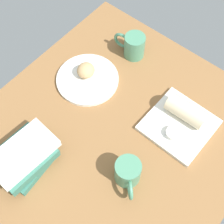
% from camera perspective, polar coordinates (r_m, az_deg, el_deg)
% --- Properties ---
extents(dining_table, '(1.10, 0.90, 0.04)m').
position_cam_1_polar(dining_table, '(1.18, -1.67, -6.07)').
color(dining_table, olive).
rests_on(dining_table, ground).
extents(round_plate, '(0.24, 0.24, 0.01)m').
position_cam_1_polar(round_plate, '(1.29, -4.21, 5.60)').
color(round_plate, white).
rests_on(round_plate, dining_table).
extents(scone_pastry, '(0.07, 0.07, 0.05)m').
position_cam_1_polar(scone_pastry, '(1.28, -4.50, 7.11)').
color(scone_pastry, tan).
rests_on(scone_pastry, round_plate).
extents(square_plate, '(0.23, 0.23, 0.02)m').
position_cam_1_polar(square_plate, '(1.21, 11.39, -2.19)').
color(square_plate, white).
rests_on(square_plate, dining_table).
extents(sauce_cup, '(0.05, 0.05, 0.02)m').
position_cam_1_polar(sauce_cup, '(1.17, 10.45, -3.60)').
color(sauce_cup, silver).
rests_on(sauce_cup, square_plate).
extents(breakfast_wrap, '(0.07, 0.15, 0.07)m').
position_cam_1_polar(breakfast_wrap, '(1.19, 12.58, 0.18)').
color(breakfast_wrap, beige).
rests_on(breakfast_wrap, square_plate).
extents(book_stack, '(0.23, 0.17, 0.09)m').
position_cam_1_polar(book_stack, '(1.13, -14.93, -7.52)').
color(book_stack, '#387260').
rests_on(book_stack, dining_table).
extents(coffee_mug, '(0.11, 0.11, 0.09)m').
position_cam_1_polar(coffee_mug, '(1.07, 2.74, -10.33)').
color(coffee_mug, '#4C8C6B').
rests_on(coffee_mug, dining_table).
extents(second_mug, '(0.08, 0.13, 0.10)m').
position_cam_1_polar(second_mug, '(1.34, 3.69, 11.29)').
color(second_mug, '#4C8C6B').
rests_on(second_mug, dining_table).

